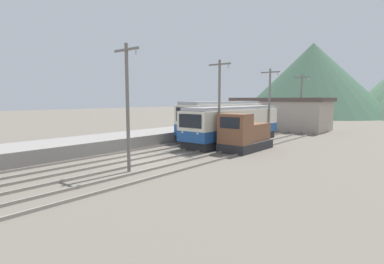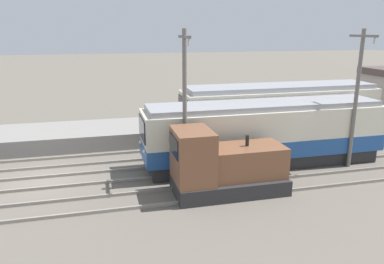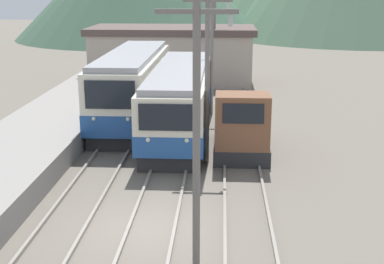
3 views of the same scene
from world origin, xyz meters
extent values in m
plane|color=#665E54|center=(0.00, 0.00, 0.00)|extent=(200.00, 200.00, 0.00)
cube|color=gray|center=(-6.25, 0.00, 0.49)|extent=(4.50, 54.00, 0.98)
cube|color=gray|center=(-3.32, 0.00, 0.07)|extent=(0.10, 60.00, 0.14)
cube|color=gray|center=(-1.88, 0.00, 0.07)|extent=(0.10, 60.00, 0.14)
cube|color=gray|center=(-0.52, 0.00, 0.07)|extent=(0.10, 60.00, 0.14)
cube|color=gray|center=(0.92, 0.00, 0.07)|extent=(0.10, 60.00, 0.14)
cube|color=gray|center=(2.48, 0.00, 0.07)|extent=(0.10, 60.00, 0.14)
cube|color=gray|center=(3.92, 0.00, 0.07)|extent=(0.10, 60.00, 0.14)
cube|color=#28282B|center=(-2.60, 13.59, 0.35)|extent=(2.58, 11.65, 0.70)
cube|color=silver|center=(-2.60, 13.59, 2.14)|extent=(2.80, 12.14, 2.89)
cube|color=#235199|center=(-2.60, 13.59, 1.22)|extent=(2.84, 12.18, 1.04)
cube|color=black|center=(-2.60, 7.49, 2.72)|extent=(2.24, 0.06, 1.27)
sphere|color=silver|center=(-3.37, 7.48, 1.62)|extent=(0.18, 0.18, 0.18)
sphere|color=silver|center=(-1.83, 7.48, 1.62)|extent=(0.18, 0.18, 0.18)
cube|color=#939399|center=(-2.60, 13.59, 3.73)|extent=(2.46, 11.65, 0.28)
cube|color=#28282B|center=(0.20, 11.30, 0.35)|extent=(2.58, 12.43, 0.70)
cube|color=silver|center=(0.20, 11.30, 1.92)|extent=(2.80, 12.95, 2.43)
cube|color=#235199|center=(0.20, 11.30, 1.14)|extent=(2.84, 12.99, 0.87)
cube|color=black|center=(0.20, 4.80, 2.40)|extent=(2.24, 0.06, 1.07)
sphere|color=silver|center=(-0.57, 4.79, 1.48)|extent=(0.18, 0.18, 0.18)
sphere|color=silver|center=(0.97, 4.79, 1.48)|extent=(0.18, 0.18, 0.18)
cube|color=#939399|center=(0.20, 11.30, 3.27)|extent=(2.46, 12.43, 0.28)
cube|color=#28282B|center=(3.20, 8.30, 0.35)|extent=(2.40, 5.00, 0.70)
cube|color=brown|center=(3.20, 6.60, 1.85)|extent=(2.28, 1.60, 2.30)
cube|color=black|center=(3.20, 5.78, 2.36)|extent=(1.68, 0.04, 0.83)
cube|color=brown|center=(3.20, 9.10, 1.40)|extent=(1.92, 3.30, 1.40)
cylinder|color=black|center=(3.20, 9.10, 2.35)|extent=(0.16, 0.16, 0.50)
cylinder|color=slate|center=(1.70, 6.61, 3.57)|extent=(0.20, 0.20, 7.14)
cube|color=slate|center=(1.70, 6.61, 6.79)|extent=(2.00, 0.12, 0.12)
cylinder|color=#B2B2B7|center=(2.50, 6.61, 6.59)|extent=(0.10, 0.10, 0.30)
cylinder|color=slate|center=(1.70, 15.61, 3.57)|extent=(0.20, 0.20, 7.14)
cube|color=slate|center=(1.70, 15.61, 6.79)|extent=(2.00, 0.12, 0.12)
cylinder|color=#B2B2B7|center=(2.50, 15.61, 6.59)|extent=(0.10, 0.10, 0.30)
camera|label=1|loc=(15.11, -12.99, 4.12)|focal=28.00mm
camera|label=2|loc=(17.98, 2.85, 7.10)|focal=35.00mm
camera|label=3|loc=(2.32, -15.32, 7.42)|focal=50.00mm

